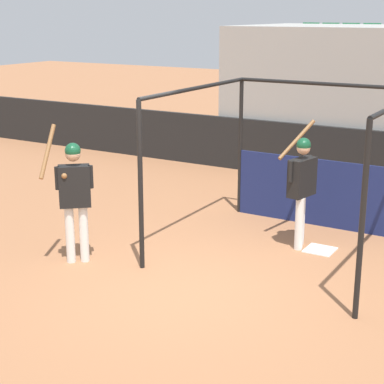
# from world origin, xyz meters

# --- Properties ---
(ground_plane) EXTENTS (60.00, 60.00, 0.00)m
(ground_plane) POSITION_xyz_m (0.00, 0.00, 0.00)
(ground_plane) COLOR #9E6642
(outfield_wall) EXTENTS (24.00, 0.12, 1.20)m
(outfield_wall) POSITION_xyz_m (0.00, 6.43, 0.60)
(outfield_wall) COLOR black
(outfield_wall) RESTS_ON ground
(bleacher_section) EXTENTS (5.95, 4.00, 3.28)m
(bleacher_section) POSITION_xyz_m (0.00, 8.49, 1.63)
(bleacher_section) COLOR #9E9E99
(bleacher_section) RESTS_ON ground
(batting_cage) EXTENTS (3.19, 3.19, 2.46)m
(batting_cage) POSITION_xyz_m (0.67, 2.85, 1.10)
(batting_cage) COLOR black
(batting_cage) RESTS_ON ground
(home_plate) EXTENTS (0.44, 0.44, 0.02)m
(home_plate) POSITION_xyz_m (1.08, 2.29, 0.01)
(home_plate) COLOR white
(home_plate) RESTS_ON ground
(player_batter) EXTENTS (0.58, 1.01, 1.91)m
(player_batter) POSITION_xyz_m (0.73, 2.30, 1.05)
(player_batter) COLOR white
(player_batter) RESTS_ON ground
(player_waiting) EXTENTS (0.62, 0.72, 2.03)m
(player_waiting) POSITION_xyz_m (-1.85, 0.03, 1.08)
(player_waiting) COLOR white
(player_waiting) RESTS_ON ground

